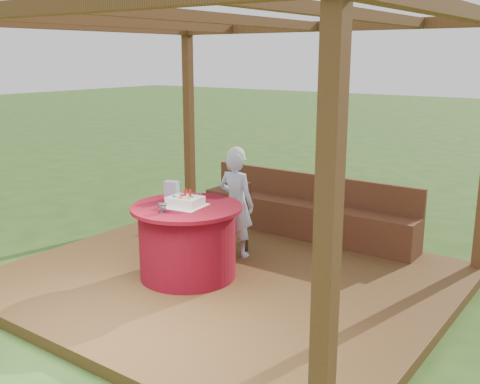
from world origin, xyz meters
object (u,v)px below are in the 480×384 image
(elderly_woman, at_px, (236,201))
(drinking_glass, at_px, (162,208))
(chair, at_px, (233,212))
(gift_bag, at_px, (172,190))
(bench, at_px, (305,216))
(birthday_cake, at_px, (185,201))
(table, at_px, (187,241))

(elderly_woman, height_order, drinking_glass, elderly_woman)
(chair, distance_m, gift_bag, 1.01)
(bench, bearing_deg, drinking_glass, -98.62)
(elderly_woman, bearing_deg, birthday_cake, -91.78)
(birthday_cake, xyz_separation_m, drinking_glass, (-0.02, -0.32, -0.01))
(bench, xyz_separation_m, drinking_glass, (-0.35, -2.31, 0.56))
(bench, xyz_separation_m, elderly_woman, (-0.30, -1.13, 0.39))
(birthday_cake, bearing_deg, chair, 97.47)
(bench, height_order, drinking_glass, drinking_glass)
(table, xyz_separation_m, elderly_woman, (0.03, 0.84, 0.26))
(chair, distance_m, birthday_cake, 1.10)
(bench, height_order, chair, chair)
(table, relative_size, birthday_cake, 2.74)
(bench, distance_m, birthday_cake, 2.10)
(drinking_glass, bearing_deg, table, 86.09)
(bench, xyz_separation_m, gift_bag, (-0.63, -1.87, 0.62))
(chair, bearing_deg, birthday_cake, -82.53)
(bench, relative_size, chair, 3.53)
(table, bearing_deg, bench, 80.57)
(bench, distance_m, gift_bag, 2.07)
(gift_bag, xyz_separation_m, drinking_glass, (0.27, -0.44, -0.06))
(elderly_woman, bearing_deg, gift_bag, -113.80)
(chair, xyz_separation_m, drinking_glass, (0.11, -1.35, 0.37))
(table, bearing_deg, birthday_cake, -87.58)
(drinking_glass, bearing_deg, elderly_woman, 87.52)
(gift_bag, bearing_deg, birthday_cake, -40.24)
(elderly_woman, relative_size, birthday_cake, 3.04)
(bench, relative_size, drinking_glass, 29.96)
(chair, height_order, gift_bag, gift_bag)
(bench, xyz_separation_m, birthday_cake, (-0.33, -1.99, 0.57))
(table, distance_m, chair, 1.01)
(table, xyz_separation_m, birthday_cake, (0.00, -0.02, 0.44))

